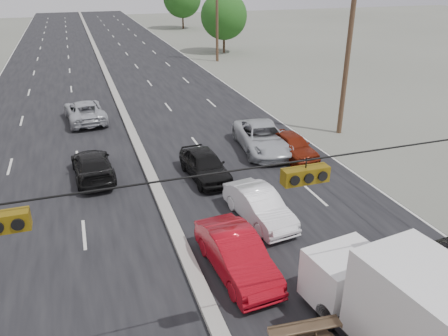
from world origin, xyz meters
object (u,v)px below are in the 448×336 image
Objects in this scene: oncoming_near at (92,166)px; oncoming_far at (85,111)px; red_sedan at (237,255)px; queue_car_c at (263,138)px; queue_car_a at (205,165)px; queue_car_e at (292,145)px; tree_right_mid at (224,16)px; box_truck at (420,323)px; utility_pole_right_c at (217,13)px; utility_pole_right_b at (348,51)px; queue_car_b at (259,206)px.

oncoming_near is 9.33m from oncoming_far.
red_sedan is 19.05m from oncoming_far.
oncoming_near is at bearing -169.70° from queue_car_c.
queue_car_a reaches higher than queue_car_e.
tree_right_mid reaches higher than queue_car_a.
queue_car_e is at bearing 7.58° from queue_car_a.
oncoming_near is (-6.96, 14.51, -0.96)m from box_truck.
oncoming_far reaches higher than oncoming_near.
oncoming_far is (-15.12, -17.47, -4.40)m from utility_pole_right_c.
utility_pole_right_b is 7.35m from queue_car_c.
tree_right_mid reaches higher than oncoming_near.
red_sedan is (-2.82, 5.22, -0.89)m from box_truck.
tree_right_mid is 1.11× the size of box_truck.
tree_right_mid is 1.31× the size of queue_car_c.
queue_car_e is (6.43, 8.52, -0.06)m from red_sedan.
queue_car_c is 12.76m from oncoming_far.
utility_pole_right_c reaches higher than oncoming_near.
queue_car_c reaches higher than oncoming_near.
queue_car_a is at bearing -109.17° from utility_pole_right_c.
oncoming_near is (-10.57, 0.76, -0.01)m from queue_car_e.
utility_pole_right_b is at bearing -94.76° from tree_right_mid.
utility_pole_right_b is 25.00m from utility_pole_right_c.
queue_car_a is 5.55m from oncoming_near.
utility_pole_right_b is 2.30× the size of red_sedan.
box_truck reaches higher than red_sedan.
utility_pole_right_c is at bearing 68.45° from red_sedan.
queue_car_c is at bearing 58.29° from queue_car_b.
red_sedan is (-11.06, -11.08, -4.39)m from utility_pole_right_b.
box_truck is 16.12m from oncoming_near.
red_sedan reaches higher than oncoming_far.
queue_car_e reaches higher than oncoming_near.
tree_right_mid is at bearing 69.53° from box_truck.
queue_car_b is (-11.50, -38.20, -3.67)m from tree_right_mid.
oncoming_far reaches higher than queue_car_a.
utility_pole_right_b is 30.11m from tree_right_mid.
queue_car_c is at bearing 26.68° from queue_car_a.
box_truck is 8.20m from queue_car_b.
queue_car_b is at bearing 87.96° from box_truck.
queue_car_b is (-0.76, 8.11, -0.95)m from box_truck.
red_sedan is 7.53m from queue_car_a.
queue_car_a is (-9.95, -28.63, -4.40)m from utility_pole_right_c.
utility_pole_right_b is at bearing 18.13° from queue_car_c.
queue_car_a is at bearing 109.58° from oncoming_far.
red_sedan is at bearing -102.23° from queue_car_a.
utility_pole_right_b is 6.91m from queue_car_e.
red_sedan is at bearing -132.66° from queue_car_b.
queue_car_a is (1.11, 7.45, -0.01)m from red_sedan.
utility_pole_right_c is 1.56× the size of box_truck.
queue_car_c is 9.41m from oncoming_near.
red_sedan is 10.16m from oncoming_near.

